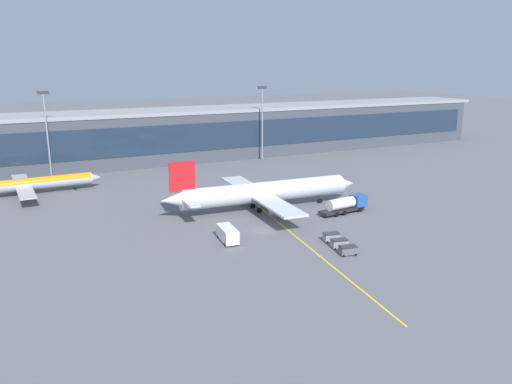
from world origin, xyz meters
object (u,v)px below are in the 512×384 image
object	(u,v)px
baggage_cart_1	(339,243)
baggage_cart_2	(331,237)
commuter_jet_far	(27,184)
baggage_cart_0	(348,250)
main_airliner	(264,192)
lavatory_truck	(228,234)
fuel_tanker	(346,204)

from	to	relation	value
baggage_cart_1	baggage_cart_2	world-z (taller)	same
commuter_jet_far	baggage_cart_0	bearing A→B (deg)	-55.34
baggage_cart_2	baggage_cart_0	bearing A→B (deg)	-101.10
baggage_cart_0	commuter_jet_far	bearing A→B (deg)	124.66
main_airliner	lavatory_truck	distance (m)	20.41
lavatory_truck	baggage_cart_2	bearing A→B (deg)	-25.38
main_airliner	baggage_cart_0	world-z (taller)	main_airliner
commuter_jet_far	fuel_tanker	bearing A→B (deg)	-37.49
main_airliner	baggage_cart_2	distance (m)	22.10
baggage_cart_0	baggage_cart_1	distance (m)	3.20
baggage_cart_0	baggage_cart_1	size ratio (longest dim) A/B	1.00
baggage_cart_1	baggage_cart_2	bearing A→B (deg)	78.90
fuel_tanker	commuter_jet_far	world-z (taller)	commuter_jet_far
fuel_tanker	commuter_jet_far	size ratio (longest dim) A/B	0.33
main_airliner	commuter_jet_far	distance (m)	54.73
fuel_tanker	lavatory_truck	size ratio (longest dim) A/B	1.83
fuel_tanker	baggage_cart_0	bearing A→B (deg)	-125.56
fuel_tanker	baggage_cart_1	size ratio (longest dim) A/B	3.80
baggage_cart_1	commuter_jet_far	distance (m)	73.45
main_airliner	commuter_jet_far	bearing A→B (deg)	141.49
lavatory_truck	baggage_cart_1	world-z (taller)	lavatory_truck
baggage_cart_2	baggage_cart_1	bearing A→B (deg)	-101.10
fuel_tanker	baggage_cart_2	bearing A→B (deg)	-134.23
baggage_cart_2	commuter_jet_far	bearing A→B (deg)	128.35
lavatory_truck	fuel_tanker	bearing A→B (deg)	10.41
fuel_tanker	lavatory_truck	distance (m)	28.43
baggage_cart_0	baggage_cart_1	xyz separation A→B (m)	(0.62, 3.14, 0.00)
baggage_cart_1	baggage_cart_0	bearing A→B (deg)	-101.10
baggage_cart_2	commuter_jet_far	size ratio (longest dim) A/B	0.09
main_airliner	lavatory_truck	size ratio (longest dim) A/B	7.10
main_airliner	fuel_tanker	bearing A→B (deg)	-34.09
lavatory_truck	commuter_jet_far	bearing A→B (deg)	120.49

